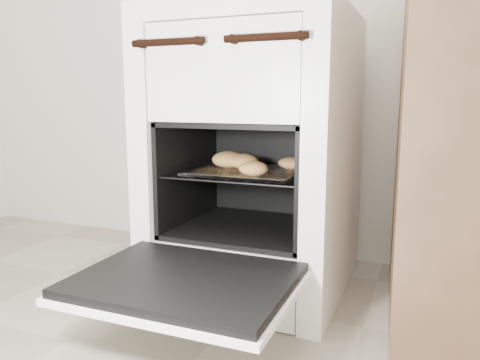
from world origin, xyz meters
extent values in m
cube|color=white|center=(-0.02, 1.21, 0.42)|extent=(0.54, 0.58, 0.83)
cylinder|color=black|center=(-0.15, 0.91, 0.72)|extent=(0.20, 0.02, 0.02)
cylinder|color=black|center=(0.10, 0.91, 0.72)|extent=(0.20, 0.02, 0.02)
cube|color=black|center=(-0.02, 0.74, 0.19)|extent=(0.47, 0.36, 0.02)
cube|color=white|center=(-0.02, 0.74, 0.17)|extent=(0.49, 0.38, 0.01)
cylinder|color=black|center=(-0.22, 1.14, 0.37)|extent=(0.01, 0.38, 0.01)
cylinder|color=black|center=(0.17, 1.14, 0.37)|extent=(0.01, 0.38, 0.01)
cylinder|color=black|center=(-0.02, 0.96, 0.37)|extent=(0.39, 0.01, 0.01)
cylinder|color=black|center=(-0.02, 1.32, 0.37)|extent=(0.39, 0.01, 0.01)
cylinder|color=black|center=(-0.19, 1.14, 0.37)|extent=(0.01, 0.36, 0.01)
cylinder|color=black|center=(-0.13, 1.14, 0.37)|extent=(0.01, 0.36, 0.01)
cylinder|color=black|center=(-0.08, 1.14, 0.37)|extent=(0.01, 0.36, 0.01)
cylinder|color=black|center=(-0.02, 1.14, 0.37)|extent=(0.01, 0.36, 0.01)
cylinder|color=black|center=(0.03, 1.14, 0.37)|extent=(0.01, 0.36, 0.01)
cylinder|color=black|center=(0.09, 1.14, 0.37)|extent=(0.01, 0.36, 0.01)
cylinder|color=black|center=(0.14, 1.14, 0.37)|extent=(0.01, 0.36, 0.01)
cube|color=white|center=(-0.02, 1.12, 0.38)|extent=(0.31, 0.27, 0.01)
ellipsoid|color=tan|center=(0.09, 1.19, 0.40)|extent=(0.11, 0.11, 0.04)
ellipsoid|color=tan|center=(0.03, 1.03, 0.40)|extent=(0.08, 0.08, 0.04)
ellipsoid|color=tan|center=(-0.12, 1.21, 0.40)|extent=(0.11, 0.11, 0.03)
ellipsoid|color=tan|center=(-0.09, 1.15, 0.41)|extent=(0.14, 0.14, 0.05)
ellipsoid|color=tan|center=(-0.04, 1.14, 0.40)|extent=(0.13, 0.13, 0.04)
camera|label=1|loc=(0.46, -0.13, 0.59)|focal=35.00mm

